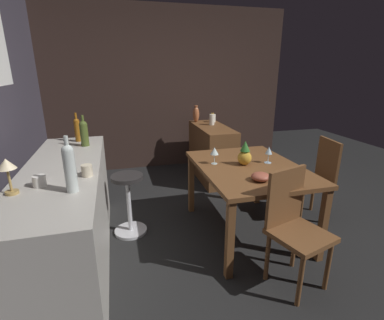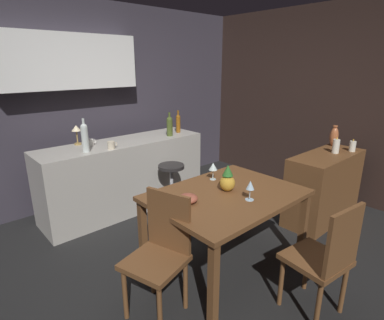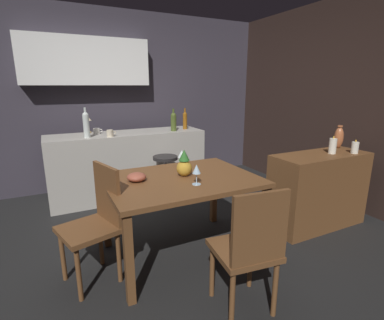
% 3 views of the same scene
% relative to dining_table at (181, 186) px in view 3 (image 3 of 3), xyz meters
% --- Properties ---
extents(ground_plane, '(9.00, 9.00, 0.00)m').
position_rel_dining_table_xyz_m(ground_plane, '(-0.13, 0.24, -0.66)').
color(ground_plane, black).
extents(wall_kitchen_back, '(5.20, 0.33, 2.60)m').
position_rel_dining_table_xyz_m(wall_kitchen_back, '(-0.20, 2.32, 0.75)').
color(wall_kitchen_back, '#38333D').
rests_on(wall_kitchen_back, ground_plane).
extents(wall_side_right, '(0.10, 4.40, 2.60)m').
position_rel_dining_table_xyz_m(wall_side_right, '(2.42, 0.54, 0.64)').
color(wall_side_right, '#33231E').
rests_on(wall_side_right, ground_plane).
extents(dining_table, '(1.30, 0.97, 0.74)m').
position_rel_dining_table_xyz_m(dining_table, '(0.00, 0.00, 0.00)').
color(dining_table, brown).
rests_on(dining_table, ground_plane).
extents(kitchen_counter, '(2.10, 0.60, 0.90)m').
position_rel_dining_table_xyz_m(kitchen_counter, '(-0.04, 1.70, -0.21)').
color(kitchen_counter, '#B2ADA3').
rests_on(kitchen_counter, ground_plane).
extents(sideboard_cabinet, '(1.10, 0.44, 0.82)m').
position_rel_dining_table_xyz_m(sideboard_cabinet, '(1.58, -0.15, -0.25)').
color(sideboard_cabinet, brown).
rests_on(sideboard_cabinet, ground_plane).
extents(chair_near_window, '(0.50, 0.50, 0.93)m').
position_rel_dining_table_xyz_m(chair_near_window, '(-0.75, -0.03, -0.15)').
color(chair_near_window, brown).
rests_on(chair_near_window, ground_plane).
extents(chair_by_doorway, '(0.45, 0.45, 0.92)m').
position_rel_dining_table_xyz_m(chair_by_doorway, '(0.09, -0.88, -0.16)').
color(chair_by_doorway, brown).
rests_on(chair_by_doorway, ground_plane).
extents(bar_stool, '(0.34, 0.34, 0.64)m').
position_rel_dining_table_xyz_m(bar_stool, '(0.31, 1.18, -0.32)').
color(bar_stool, '#262323').
rests_on(bar_stool, ground_plane).
extents(wine_glass_left, '(0.07, 0.07, 0.17)m').
position_rel_dining_table_xyz_m(wine_glass_left, '(0.04, -0.22, 0.21)').
color(wine_glass_left, silver).
rests_on(wine_glass_left, dining_table).
extents(wine_glass_right, '(0.08, 0.08, 0.17)m').
position_rel_dining_table_xyz_m(wine_glass_right, '(0.15, 0.32, 0.21)').
color(wine_glass_right, silver).
rests_on(wine_glass_right, dining_table).
extents(pineapple_centerpiece, '(0.14, 0.14, 0.24)m').
position_rel_dining_table_xyz_m(pineapple_centerpiece, '(0.05, 0.04, 0.18)').
color(pineapple_centerpiece, gold).
rests_on(pineapple_centerpiece, dining_table).
extents(fruit_bowl, '(0.16, 0.16, 0.07)m').
position_rel_dining_table_xyz_m(fruit_bowl, '(-0.38, 0.08, 0.12)').
color(fruit_bowl, '#9E4C38').
rests_on(fruit_bowl, dining_table).
extents(wine_bottle_clear, '(0.07, 0.07, 0.37)m').
position_rel_dining_table_xyz_m(wine_bottle_clear, '(-0.58, 1.55, 0.41)').
color(wine_bottle_clear, silver).
rests_on(wine_bottle_clear, kitchen_counter).
extents(wine_bottle_amber, '(0.06, 0.06, 0.31)m').
position_rel_dining_table_xyz_m(wine_bottle_amber, '(0.81, 1.65, 0.38)').
color(wine_bottle_amber, '#8C5114').
rests_on(wine_bottle_amber, kitchen_counter).
extents(wine_bottle_olive, '(0.08, 0.08, 0.32)m').
position_rel_dining_table_xyz_m(wine_bottle_olive, '(0.59, 1.56, 0.38)').
color(wine_bottle_olive, '#475623').
rests_on(wine_bottle_olive, kitchen_counter).
extents(cup_white, '(0.12, 0.09, 0.08)m').
position_rel_dining_table_xyz_m(cup_white, '(-0.43, 1.77, 0.28)').
color(cup_white, white).
rests_on(cup_white, kitchen_counter).
extents(cup_cream, '(0.12, 0.08, 0.09)m').
position_rel_dining_table_xyz_m(cup_cream, '(-0.31, 1.47, 0.28)').
color(cup_cream, beige).
rests_on(cup_cream, kitchen_counter).
extents(counter_lamp, '(0.11, 0.11, 0.24)m').
position_rel_dining_table_xyz_m(counter_lamp, '(-0.52, 1.91, 0.41)').
color(counter_lamp, '#A58447').
rests_on(counter_lamp, kitchen_counter).
extents(pillar_candle_tall, '(0.07, 0.07, 0.15)m').
position_rel_dining_table_xyz_m(pillar_candle_tall, '(1.92, -0.28, 0.22)').
color(pillar_candle_tall, white).
rests_on(pillar_candle_tall, sideboard_cabinet).
extents(pillar_candle_short, '(0.08, 0.08, 0.19)m').
position_rel_dining_table_xyz_m(pillar_candle_short, '(1.69, -0.18, 0.24)').
color(pillar_candle_short, white).
rests_on(pillar_candle_short, sideboard_cabinet).
extents(vase_copper, '(0.10, 0.10, 0.27)m').
position_rel_dining_table_xyz_m(vase_copper, '(2.00, -0.02, 0.29)').
color(vase_copper, '#B26038').
rests_on(vase_copper, sideboard_cabinet).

